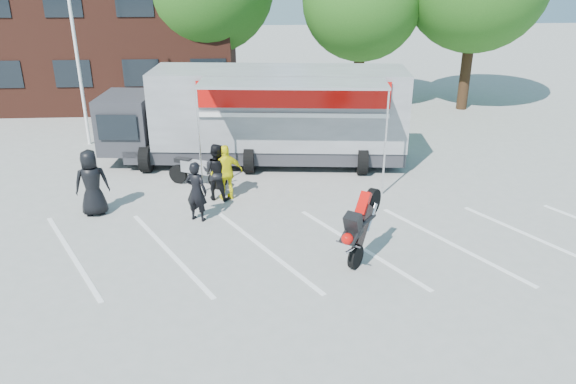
{
  "coord_description": "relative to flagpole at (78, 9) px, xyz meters",
  "views": [
    {
      "loc": [
        0.02,
        -11.5,
        6.87
      ],
      "look_at": [
        0.82,
        1.61,
        1.3
      ],
      "focal_mm": 35.0,
      "sensor_mm": 36.0,
      "label": 1
    }
  ],
  "objects": [
    {
      "name": "transporter_truck",
      "position": [
        6.61,
        -2.59,
        -5.05
      ],
      "size": [
        10.89,
        5.97,
        3.33
      ],
      "primitive_type": null,
      "rotation": [
        0.0,
        0.0,
        -0.09
      ],
      "color": "#9A9CA2",
      "rests_on": "ground"
    },
    {
      "name": "spectator_hivis",
      "position": [
        5.38,
        -5.75,
        -4.2
      ],
      "size": [
        1.09,
        0.75,
        1.71
      ],
      "primitive_type": "imported",
      "rotation": [
        0.0,
        0.0,
        3.51
      ],
      "color": "#FFF50D",
      "rests_on": "ground"
    },
    {
      "name": "spectator_leather_c",
      "position": [
        5.07,
        -5.7,
        -4.18
      ],
      "size": [
        1.01,
        0.9,
        1.75
      ],
      "primitive_type": "imported",
      "rotation": [
        0.0,
        0.0,
        2.82
      ],
      "color": "black",
      "rests_on": "ground"
    },
    {
      "name": "stunt_bike_rider",
      "position": [
        8.94,
        -9.51,
        -5.05
      ],
      "size": [
        1.62,
        1.82,
        1.97
      ],
      "primitive_type": null,
      "rotation": [
        0.0,
        0.0,
        -0.62
      ],
      "color": "black",
      "rests_on": "ground"
    },
    {
      "name": "spectator_leather_b",
      "position": [
        4.61,
        -7.16,
        -4.19
      ],
      "size": [
        0.74,
        0.63,
        1.72
      ],
      "primitive_type": "imported",
      "rotation": [
        0.0,
        0.0,
        2.73
      ],
      "color": "black",
      "rests_on": "ground"
    },
    {
      "name": "tree_mid",
      "position": [
        11.24,
        5.0,
        -0.11
      ],
      "size": [
        5.44,
        5.44,
        7.68
      ],
      "color": "#382314",
      "rests_on": "ground"
    },
    {
      "name": "parking_bay_lines",
      "position": [
        6.24,
        -9.0,
        -5.05
      ],
      "size": [
        18.09,
        13.33,
        0.01
      ],
      "primitive_type": "cube",
      "rotation": [
        0.0,
        0.0,
        0.52
      ],
      "color": "white",
      "rests_on": "ground"
    },
    {
      "name": "flagpole",
      "position": [
        0.0,
        0.0,
        0.0
      ],
      "size": [
        1.61,
        0.12,
        8.0
      ],
      "color": "white",
      "rests_on": "ground"
    },
    {
      "name": "spectator_leather_a",
      "position": [
        1.64,
        -6.6,
        -4.09
      ],
      "size": [
        1.07,
        0.84,
        1.92
      ],
      "primitive_type": "imported",
      "rotation": [
        0.0,
        0.0,
        3.41
      ],
      "color": "black",
      "rests_on": "ground"
    },
    {
      "name": "ground",
      "position": [
        6.24,
        -10.0,
        -5.05
      ],
      "size": [
        100.0,
        100.0,
        0.0
      ],
      "primitive_type": "plane",
      "color": "#979792",
      "rests_on": "ground"
    },
    {
      "name": "parked_motorcycle",
      "position": [
        4.39,
        -4.65,
        -5.05
      ],
      "size": [
        2.18,
        1.48,
        1.09
      ],
      "primitive_type": null,
      "rotation": [
        0.0,
        0.0,
        1.15
      ],
      "color": "#B7B7BC",
      "rests_on": "ground"
    },
    {
      "name": "office_building",
      "position": [
        -3.76,
        8.0,
        -1.55
      ],
      "size": [
        18.0,
        8.0,
        7.0
      ],
      "primitive_type": "cube",
      "color": "#4A2117",
      "rests_on": "ground"
    }
  ]
}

